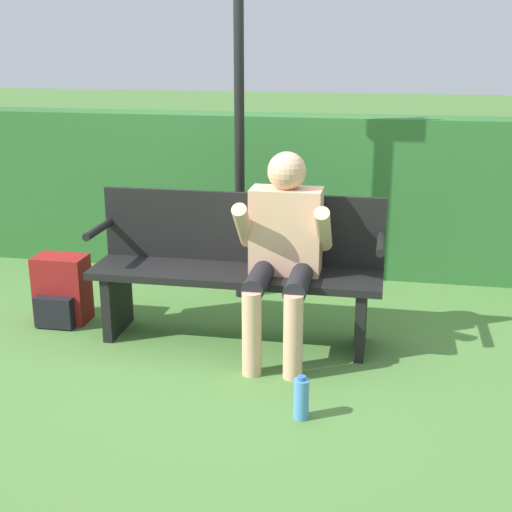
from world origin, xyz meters
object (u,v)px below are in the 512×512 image
(backpack, at_px, (62,291))
(park_bench, at_px, (237,266))
(person_seated, at_px, (283,244))
(signpost, at_px, (239,98))
(water_bottle, at_px, (301,398))

(backpack, bearing_deg, park_bench, -1.21)
(person_seated, bearing_deg, signpost, 117.52)
(person_seated, bearing_deg, backpack, 173.96)
(backpack, xyz_separation_m, water_bottle, (1.73, -0.97, -0.11))
(person_seated, relative_size, water_bottle, 5.17)
(water_bottle, bearing_deg, signpost, 111.79)
(person_seated, height_order, signpost, signpost)
(signpost, bearing_deg, water_bottle, -68.21)
(park_bench, xyz_separation_m, signpost, (-0.13, 0.71, 0.96))
(water_bottle, distance_m, signpost, 2.22)
(park_bench, height_order, water_bottle, park_bench)
(person_seated, height_order, backpack, person_seated)
(park_bench, bearing_deg, person_seated, -23.67)
(park_bench, relative_size, water_bottle, 7.75)
(park_bench, height_order, signpost, signpost)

